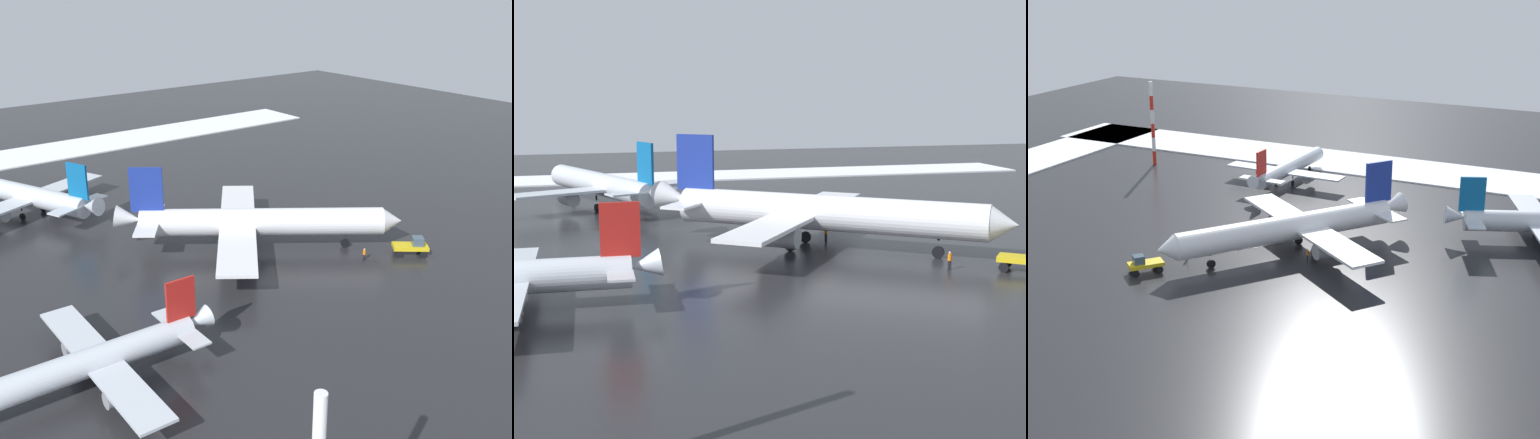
% 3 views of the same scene
% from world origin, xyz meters
% --- Properties ---
extents(ground_plane, '(240.00, 240.00, 0.00)m').
position_xyz_m(ground_plane, '(0.00, 0.00, 0.00)').
color(ground_plane, '#232326').
extents(snow_bank_left, '(14.00, 116.00, 0.26)m').
position_xyz_m(snow_bank_left, '(-67.00, 0.00, 0.13)').
color(snow_bank_left, white).
rests_on(snow_bank_left, ground_plane).
extents(airplane_foreground_jet, '(28.84, 33.06, 11.51)m').
position_xyz_m(airplane_foreground_jet, '(-2.00, -1.37, 3.81)').
color(airplane_foreground_jet, white).
rests_on(airplane_foreground_jet, ground_plane).
extents(airplane_parked_starboard, '(31.45, 26.64, 9.79)m').
position_xyz_m(airplane_parked_starboard, '(-34.54, -21.61, 3.23)').
color(airplane_parked_starboard, silver).
rests_on(airplane_parked_starboard, ground_plane).
extents(ground_crew_mid_apron, '(0.36, 0.36, 1.71)m').
position_xyz_m(ground_crew_mid_apron, '(-5.25, 0.51, 0.97)').
color(ground_crew_mid_apron, black).
rests_on(ground_crew_mid_apron, ground_plane).
extents(ground_crew_beside_wing, '(0.36, 0.36, 1.71)m').
position_xyz_m(ground_crew_beside_wing, '(9.95, 7.39, 0.97)').
color(ground_crew_beside_wing, black).
rests_on(ground_crew_beside_wing, ground_plane).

